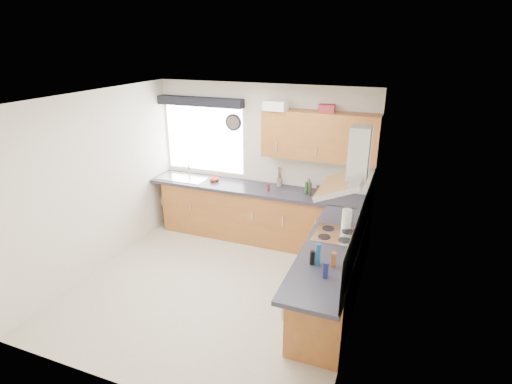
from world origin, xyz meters
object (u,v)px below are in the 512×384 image
at_px(extractor_hood, 351,168).
at_px(oven, 333,270).
at_px(upper_cabinets, 320,136).
at_px(washing_machine, 241,213).

bearing_deg(extractor_hood, oven, 180.00).
relative_size(upper_cabinets, washing_machine, 2.05).
bearing_deg(oven, washing_machine, 145.59).
bearing_deg(oven, extractor_hood, -0.00).
bearing_deg(washing_machine, oven, -35.16).
height_order(oven, extractor_hood, extractor_hood).
bearing_deg(washing_machine, upper_cabinets, 4.12).
height_order(extractor_hood, washing_machine, extractor_hood).
distance_m(oven, upper_cabinets, 1.99).
relative_size(oven, extractor_hood, 1.09).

